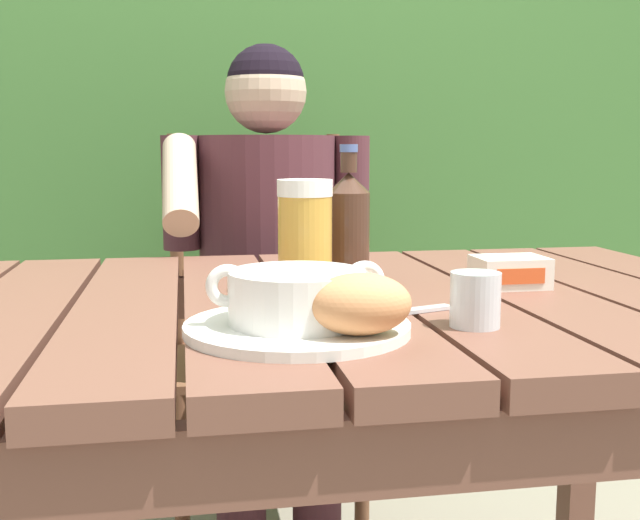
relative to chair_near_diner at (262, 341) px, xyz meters
name	(u,v)px	position (x,y,z in m)	size (l,w,h in m)	color
dining_table	(335,359)	(0.02, -0.88, 0.19)	(1.33, 0.88, 0.78)	brown
hedge_backdrop	(154,57)	(-0.28, 0.65, 0.80)	(3.47, 0.94, 2.98)	#417334
chair_near_diner	(262,341)	(0.00, 0.00, 0.00)	(0.47, 0.42, 1.03)	brown
person_eating	(268,264)	(0.00, -0.20, 0.24)	(0.48, 0.47, 1.23)	#502930
serving_plate	(297,328)	(-0.07, -1.10, 0.30)	(0.26, 0.26, 0.01)	white
soup_bowl	(297,295)	(-0.07, -1.10, 0.34)	(0.21, 0.16, 0.07)	white
bread_roll	(360,304)	(-0.01, -1.17, 0.34)	(0.12, 0.09, 0.07)	tan
beer_glass	(305,237)	(-0.02, -0.86, 0.38)	(0.08, 0.08, 0.17)	gold
beer_bottle	(348,227)	(0.06, -0.80, 0.38)	(0.07, 0.07, 0.22)	#452B1E
water_glass_small	(475,300)	(0.15, -1.11, 0.32)	(0.06, 0.06, 0.07)	silver
butter_tub	(510,272)	(0.30, -0.87, 0.32)	(0.11, 0.08, 0.05)	white
table_knife	(387,313)	(0.06, -1.04, 0.30)	(0.16, 0.07, 0.01)	silver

